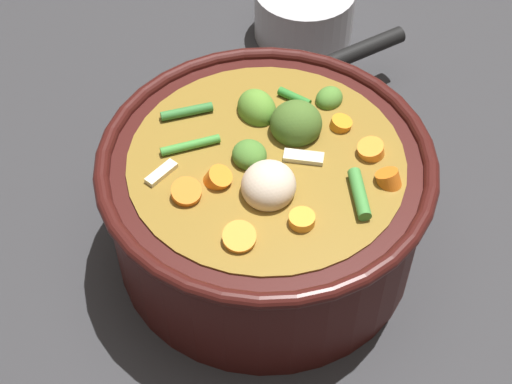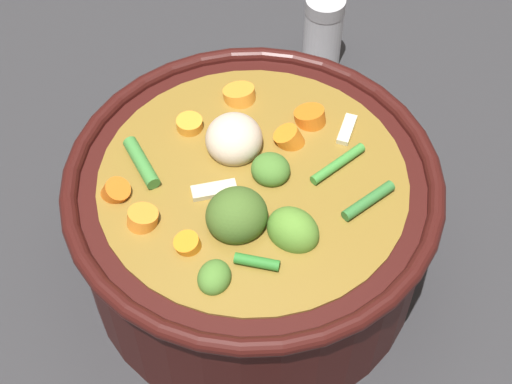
# 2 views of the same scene
# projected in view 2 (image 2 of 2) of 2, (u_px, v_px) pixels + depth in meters

# --- Properties ---
(ground_plane) EXTENTS (1.10, 1.10, 0.00)m
(ground_plane) POSITION_uv_depth(u_px,v_px,m) (253.00, 264.00, 0.68)
(ground_plane) COLOR #2D2D30
(cooking_pot) EXTENTS (0.29, 0.29, 0.15)m
(cooking_pot) POSITION_uv_depth(u_px,v_px,m) (253.00, 220.00, 0.62)
(cooking_pot) COLOR #38110F
(cooking_pot) RESTS_ON ground_plane
(salt_shaker) EXTENTS (0.04, 0.04, 0.08)m
(salt_shaker) POSITION_uv_depth(u_px,v_px,m) (323.00, 31.00, 0.80)
(salt_shaker) COLOR silver
(salt_shaker) RESTS_ON ground_plane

